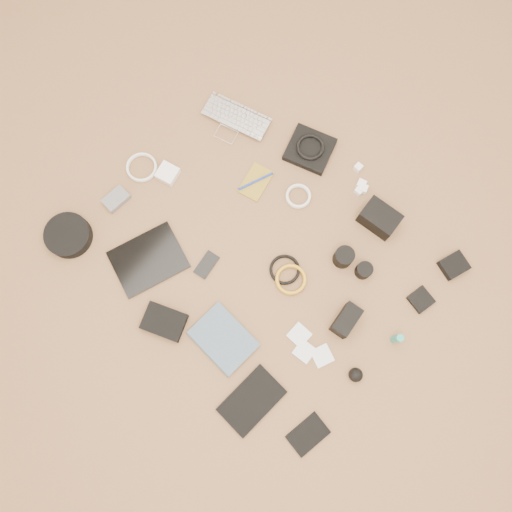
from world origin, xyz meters
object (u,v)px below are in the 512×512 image
Objects in this scene: dslr_camera at (379,218)px; paperback at (207,355)px; laptop at (232,125)px; headphone_case at (68,235)px; phone at (207,265)px; tablet at (148,260)px.

paperback is at bearing -104.26° from dslr_camera.
dslr_camera is (0.72, 0.06, 0.03)m from laptop.
dslr_camera is at bearing 42.99° from headphone_case.
laptop is 1.94× the size of dslr_camera.
dslr_camera is 0.71m from phone.
tablet is 0.33m from headphone_case.
paperback is at bearing -55.15° from phone.
laptop is 1.24× the size of paperback.
tablet is 0.44m from paperback.
tablet is at bearing -132.55° from dslr_camera.
headphone_case is 0.73m from paperback.
laptop is 0.72m from dslr_camera.
paperback is (0.23, -0.26, 0.01)m from phone.
dslr_camera is 0.64× the size of paperback.
phone is 0.56m from headphone_case.
headphone_case is at bearing -139.42° from dslr_camera.
laptop is at bearing 77.02° from headphone_case.
phone is at bearing 56.31° from tablet.
tablet is at bearing 78.32° from paperback.
phone is at bearing 28.14° from headphone_case.
dslr_camera is 0.81× the size of headphone_case.
dslr_camera is 1.37× the size of phone.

